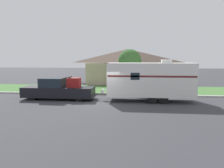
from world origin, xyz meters
TOP-DOWN VIEW (x-y plane):
  - ground_plane at (0.00, 0.00)m, footprint 120.00×120.00m
  - curb_strip at (0.00, 3.75)m, footprint 80.00×0.30m
  - lawn_strip at (0.00, 7.40)m, footprint 80.00×7.00m
  - house_across_street at (1.29, 15.15)m, footprint 11.75×7.84m
  - pickup_truck at (-4.18, 1.24)m, footprint 6.27×1.93m
  - travel_trailer at (3.74, 1.24)m, footprint 8.06×2.36m
  - mailbox at (5.73, 4.67)m, footprint 0.48×0.20m
  - tree_in_yard at (1.86, 6.55)m, footprint 2.46×2.46m

SIDE VIEW (x-z plane):
  - ground_plane at x=0.00m, z-range 0.00..0.00m
  - lawn_strip at x=0.00m, z-range 0.00..0.03m
  - curb_strip at x=0.00m, z-range 0.00..0.14m
  - pickup_truck at x=-4.18m, z-range -0.16..1.84m
  - mailbox at x=5.73m, z-range 0.34..1.57m
  - travel_trailer at x=3.74m, z-range 0.09..3.55m
  - house_across_street at x=1.29m, z-range 0.09..4.96m
  - tree_in_yard at x=1.86m, z-range 1.02..5.55m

